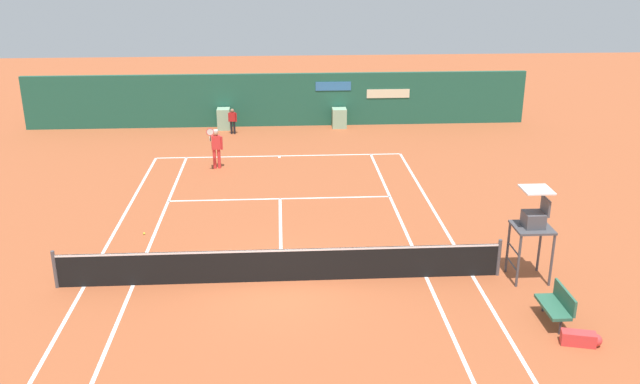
{
  "coord_description": "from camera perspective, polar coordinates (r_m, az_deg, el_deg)",
  "views": [
    {
      "loc": [
        0.05,
        -16.68,
        8.66
      ],
      "look_at": [
        1.35,
        4.84,
        0.8
      ],
      "focal_mm": 38.26,
      "sensor_mm": 36.0,
      "label": 1
    }
  ],
  "objects": [
    {
      "name": "ground_plane",
      "position": [
        19.3,
        -3.27,
        -6.65
      ],
      "size": [
        80.0,
        80.0,
        0.01
      ],
      "color": "#A8512D"
    },
    {
      "name": "tennis_net",
      "position": [
        18.56,
        -3.28,
        -6.04
      ],
      "size": [
        12.1,
        0.1,
        1.07
      ],
      "color": "#4C4C51",
      "rests_on": "ground_plane"
    },
    {
      "name": "sponsor_back_wall",
      "position": [
        34.45,
        -3.47,
        7.62
      ],
      "size": [
        25.0,
        1.02,
        2.64
      ],
      "color": "#1E5642",
      "rests_on": "ground_plane"
    },
    {
      "name": "umpire_chair",
      "position": [
        19.08,
        17.42,
        -2.43
      ],
      "size": [
        1.0,
        1.0,
        2.62
      ],
      "rotation": [
        0.0,
        0.0,
        1.57
      ],
      "color": "#47474C",
      "rests_on": "ground_plane"
    },
    {
      "name": "player_bench",
      "position": [
        17.59,
        19.23,
        -8.81
      ],
      "size": [
        0.54,
        1.23,
        0.88
      ],
      "rotation": [
        0.0,
        0.0,
        1.57
      ],
      "color": "#38383D",
      "rests_on": "ground_plane"
    },
    {
      "name": "equipment_bag",
      "position": [
        17.04,
        21.1,
        -11.38
      ],
      "size": [
        0.92,
        0.48,
        0.32
      ],
      "color": "#DB3838",
      "rests_on": "ground_plane"
    },
    {
      "name": "player_on_baseline",
      "position": [
        27.99,
        -8.69,
        3.87
      ],
      "size": [
        0.57,
        0.73,
        1.85
      ],
      "rotation": [
        0.0,
        0.0,
        3.27
      ],
      "color": "red",
      "rests_on": "ground_plane"
    },
    {
      "name": "ball_kid_right_post",
      "position": [
        33.23,
        -7.32,
        6.04
      ],
      "size": [
        0.41,
        0.19,
        1.24
      ],
      "rotation": [
        0.0,
        0.0,
        3.02
      ],
      "color": "black",
      "rests_on": "ground_plane"
    },
    {
      "name": "tennis_ball_near_service_line",
      "position": [
        22.32,
        -14.5,
        -3.38
      ],
      "size": [
        0.07,
        0.07,
        0.07
      ],
      "primitive_type": "sphere",
      "color": "#CCE033",
      "rests_on": "ground_plane"
    }
  ]
}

